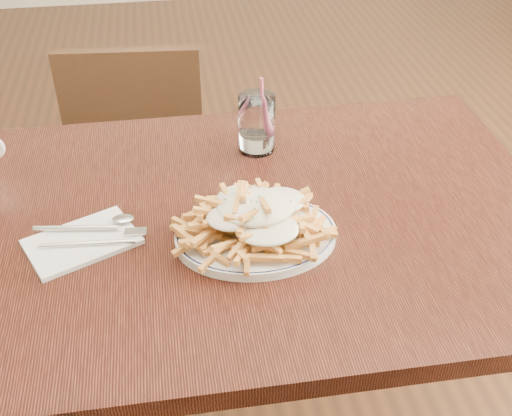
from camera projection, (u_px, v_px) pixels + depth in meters
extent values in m
cube|color=black|center=(242.00, 222.00, 1.21)|extent=(1.20, 0.80, 0.04)
cylinder|color=black|center=(13.00, 275.00, 1.65)|extent=(0.05, 0.05, 0.71)
cylinder|color=black|center=(421.00, 233.00, 1.78)|extent=(0.05, 0.05, 0.71)
cube|color=black|center=(146.00, 158.00, 2.04)|extent=(0.41, 0.41, 0.04)
cube|color=black|center=(134.00, 121.00, 1.77)|extent=(0.38, 0.07, 0.42)
cylinder|color=black|center=(200.00, 180.00, 2.30)|extent=(0.03, 0.03, 0.37)
cylinder|color=black|center=(109.00, 184.00, 2.28)|extent=(0.03, 0.03, 0.37)
cylinder|color=black|center=(201.00, 238.00, 2.04)|extent=(0.03, 0.03, 0.37)
cylinder|color=black|center=(97.00, 242.00, 2.02)|extent=(0.03, 0.03, 0.37)
torus|color=black|center=(256.00, 233.00, 1.13)|extent=(0.26, 0.26, 0.01)
ellipsoid|color=white|center=(256.00, 205.00, 1.09)|extent=(0.23, 0.21, 0.03)
cube|color=silver|center=(82.00, 242.00, 1.13)|extent=(0.22, 0.19, 0.01)
cylinder|color=white|center=(257.00, 123.00, 1.35)|extent=(0.08, 0.08, 0.13)
cylinder|color=white|center=(257.00, 140.00, 1.38)|extent=(0.07, 0.07, 0.04)
cylinder|color=#D55177|center=(262.00, 111.00, 1.35)|extent=(0.02, 0.04, 0.17)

